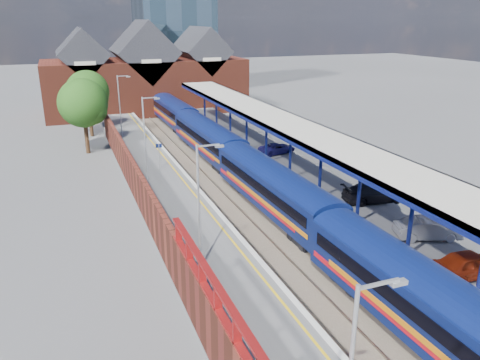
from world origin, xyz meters
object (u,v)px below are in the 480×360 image
object	(u,v)px
lamp_post_c	(146,133)
parked_car_dark	(374,193)
lamp_post_b	(201,200)
parked_car_blue	(277,148)
lamp_post_d	(121,102)
parked_car_red	(471,264)
platform_sign	(159,152)
parked_car_silver	(428,229)
train	(235,157)

from	to	relation	value
lamp_post_c	parked_car_dark	bearing A→B (deg)	-37.25
lamp_post_b	parked_car_blue	world-z (taller)	lamp_post_b
lamp_post_b	lamp_post_c	size ratio (longest dim) A/B	1.00
lamp_post_d	parked_car_red	distance (m)	40.29
lamp_post_d	parked_car_dark	bearing A→B (deg)	-61.57
lamp_post_c	lamp_post_d	size ratio (longest dim) A/B	1.00
parked_car_red	parked_car_blue	xyz separation A→B (m)	(0.57, 25.26, -0.18)
parked_car_red	parked_car_dark	xyz separation A→B (m)	(1.69, 10.79, -0.03)
platform_sign	parked_car_silver	world-z (taller)	platform_sign
lamp_post_b	lamp_post_c	xyz separation A→B (m)	(0.00, 16.00, 0.00)
parked_car_dark	parked_car_red	bearing A→B (deg)	179.88
lamp_post_b	parked_car_blue	bearing A→B (deg)	54.80
lamp_post_c	platform_sign	xyz separation A→B (m)	(1.36, 2.00, -2.30)
lamp_post_c	platform_sign	bearing A→B (deg)	55.74
train	lamp_post_d	xyz separation A→B (m)	(-7.86, 16.06, 2.87)
train	parked_car_blue	distance (m)	6.67
train	parked_car_blue	xyz separation A→B (m)	(5.74, 3.34, -0.59)
train	lamp_post_c	xyz separation A→B (m)	(-7.86, 0.06, 2.87)
lamp_post_d	parked_car_blue	size ratio (longest dim) A/B	1.82
parked_car_dark	parked_car_blue	xyz separation A→B (m)	(-1.12, 14.47, -0.15)
train	parked_car_dark	world-z (taller)	train
platform_sign	parked_car_red	size ratio (longest dim) A/B	0.60
lamp_post_d	parked_car_blue	world-z (taller)	lamp_post_d
platform_sign	parked_car_blue	bearing A→B (deg)	5.96
platform_sign	parked_car_dark	size ratio (longest dim) A/B	0.53
lamp_post_c	parked_car_blue	bearing A→B (deg)	13.55
platform_sign	parked_car_silver	size ratio (longest dim) A/B	0.62
parked_car_blue	lamp_post_c	bearing A→B (deg)	94.89
train	platform_sign	bearing A→B (deg)	162.37
lamp_post_c	lamp_post_d	distance (m)	16.00
train	parked_car_silver	distance (m)	18.62
lamp_post_b	parked_car_silver	size ratio (longest dim) A/B	1.73
platform_sign	lamp_post_b	bearing A→B (deg)	-94.33
parked_car_blue	lamp_post_b	bearing A→B (deg)	136.14
train	parked_car_blue	size ratio (longest dim) A/B	17.17
parked_car_red	parked_car_silver	world-z (taller)	parked_car_red
parked_car_red	parked_car_blue	world-z (taller)	parked_car_red
lamp_post_b	parked_car_silver	distance (m)	14.56
parked_car_silver	parked_car_blue	size ratio (longest dim) A/B	1.05
lamp_post_c	parked_car_silver	world-z (taller)	lamp_post_c
parked_car_red	platform_sign	bearing A→B (deg)	30.64
lamp_post_d	parked_car_red	world-z (taller)	lamp_post_d
train	lamp_post_b	xyz separation A→B (m)	(-7.86, -15.94, 2.87)
lamp_post_d	parked_car_red	size ratio (longest dim) A/B	1.67
lamp_post_b	lamp_post_d	distance (m)	32.00
lamp_post_c	parked_car_blue	xyz separation A→B (m)	(13.60, 3.28, -3.46)
lamp_post_c	lamp_post_b	bearing A→B (deg)	-90.00
parked_car_silver	train	bearing A→B (deg)	38.90
lamp_post_c	lamp_post_d	bearing A→B (deg)	90.00
train	parked_car_silver	size ratio (longest dim) A/B	16.30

